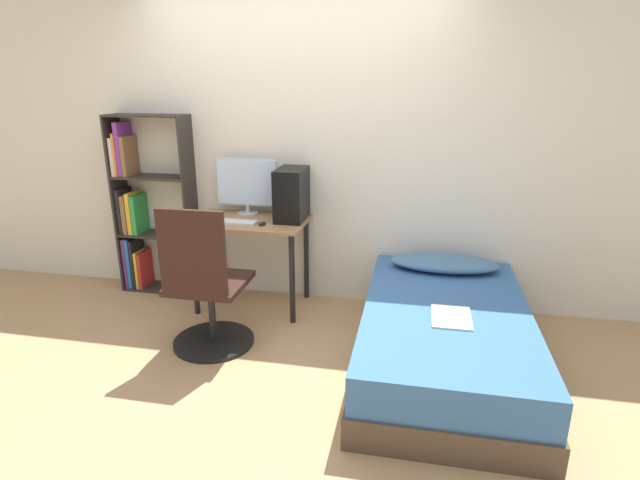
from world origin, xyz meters
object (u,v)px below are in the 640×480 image
(bookshelf, at_px, (142,211))
(pc_tower, at_px, (292,194))
(bed, at_px, (444,337))
(monitor, at_px, (247,184))
(keyboard, at_px, (233,222))
(office_chair, at_px, (207,296))

(bookshelf, relative_size, pc_tower, 3.76)
(bed, xyz_separation_m, monitor, (-1.63, 0.85, 0.79))
(bed, bearing_deg, pc_tower, 148.74)
(bed, bearing_deg, keyboard, 162.08)
(office_chair, relative_size, keyboard, 2.84)
(monitor, bearing_deg, office_chair, -89.53)
(office_chair, bearing_deg, monitor, 90.47)
(monitor, height_order, keyboard, monitor)
(bookshelf, xyz_separation_m, keyboard, (0.96, -0.29, 0.03))
(bookshelf, height_order, keyboard, bookshelf)
(bookshelf, xyz_separation_m, bed, (2.61, -0.82, -0.52))
(monitor, bearing_deg, keyboard, -92.88)
(office_chair, xyz_separation_m, bed, (1.62, 0.10, -0.19))
(monitor, bearing_deg, bed, -27.42)
(office_chair, distance_m, pc_tower, 1.08)
(keyboard, relative_size, pc_tower, 0.90)
(bed, distance_m, keyboard, 1.81)
(office_chair, relative_size, monitor, 2.01)
(keyboard, xyz_separation_m, pc_tower, (0.42, 0.21, 0.20))
(bookshelf, relative_size, monitor, 2.95)
(monitor, bearing_deg, bookshelf, -178.40)
(monitor, distance_m, pc_tower, 0.42)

